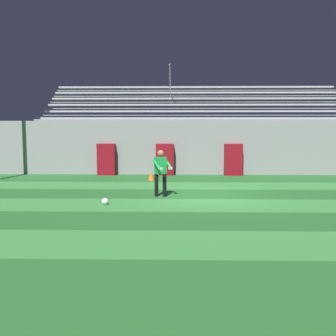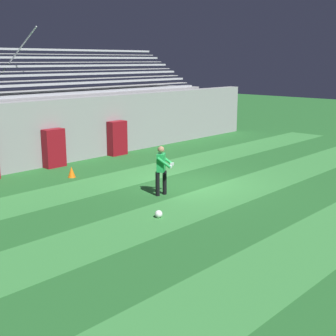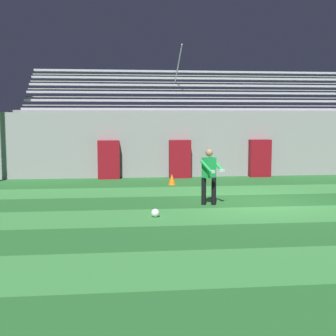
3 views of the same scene
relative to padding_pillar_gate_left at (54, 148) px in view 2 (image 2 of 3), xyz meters
name	(u,v)px [view 2 (image 2 of 3)]	position (x,y,z in m)	size (l,w,h in m)	color
ground_plane	(188,184)	(1.76, -5.95, -0.81)	(80.00, 80.00, 0.00)	#236028
turf_stripe_mid	(229,193)	(1.76, -7.78, -0.81)	(28.00, 2.08, 0.01)	#38843D
turf_stripe_far	(144,173)	(1.76, -3.61, -0.81)	(28.00, 2.08, 0.01)	#38843D
back_wall	(80,129)	(1.76, 0.55, 0.59)	(24.00, 0.60, 2.80)	gray
padding_pillar_gate_left	(54,148)	(0.00, 0.00, 0.00)	(0.91, 0.44, 1.62)	maroon
padding_pillar_gate_right	(117,138)	(3.52, 0.00, 0.00)	(0.91, 0.44, 1.62)	maroon
bleacher_stand	(46,121)	(1.76, 3.24, 0.70)	(18.00, 4.75, 5.83)	gray
goalkeeper	(162,167)	(0.04, -6.25, 0.14)	(0.74, 0.71, 1.67)	black
soccer_ball	(159,214)	(-1.70, -7.79, -0.70)	(0.22, 0.22, 0.22)	white
traffic_cone	(72,172)	(-0.58, -2.01, -0.60)	(0.30, 0.30, 0.42)	orange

